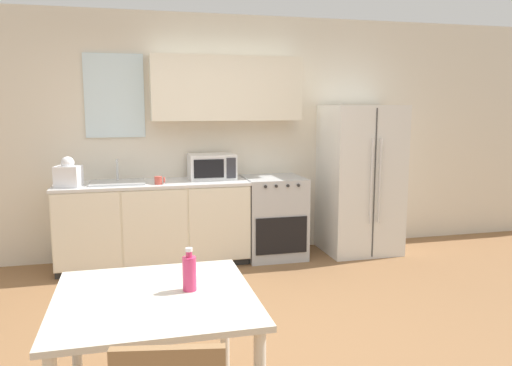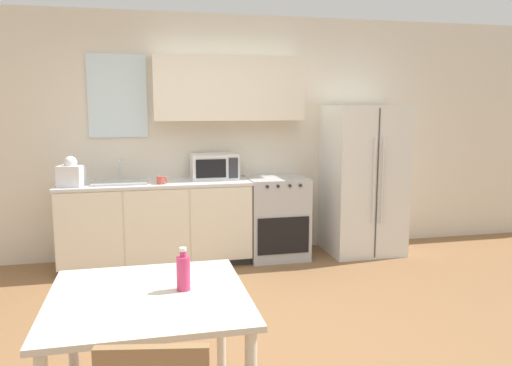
{
  "view_description": "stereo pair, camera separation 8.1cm",
  "coord_description": "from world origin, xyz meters",
  "px_view_note": "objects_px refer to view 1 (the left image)",
  "views": [
    {
      "loc": [
        -0.63,
        -3.49,
        1.68
      ],
      "look_at": [
        0.38,
        0.53,
        1.05
      ],
      "focal_mm": 35.0,
      "sensor_mm": 36.0,
      "label": 1
    },
    {
      "loc": [
        -0.55,
        -3.51,
        1.68
      ],
      "look_at": [
        0.38,
        0.53,
        1.05
      ],
      "focal_mm": 35.0,
      "sensor_mm": 36.0,
      "label": 2
    }
  ],
  "objects_px": {
    "microwave": "(212,167)",
    "coffee_mug": "(159,180)",
    "oven_range": "(273,217)",
    "refrigerator": "(360,179)",
    "drink_bottle": "(189,272)",
    "dining_table": "(155,314)"
  },
  "relations": [
    {
      "from": "refrigerator",
      "to": "microwave",
      "type": "bearing_deg",
      "value": 175.48
    },
    {
      "from": "oven_range",
      "to": "drink_bottle",
      "type": "distance_m",
      "value": 3.1
    },
    {
      "from": "coffee_mug",
      "to": "dining_table",
      "type": "xyz_separation_m",
      "value": [
        -0.18,
        -2.68,
        -0.3
      ]
    },
    {
      "from": "oven_range",
      "to": "drink_bottle",
      "type": "height_order",
      "value": "drink_bottle"
    },
    {
      "from": "oven_range",
      "to": "drink_bottle",
      "type": "xyz_separation_m",
      "value": [
        -1.26,
        -2.81,
        0.38
      ]
    },
    {
      "from": "microwave",
      "to": "dining_table",
      "type": "bearing_deg",
      "value": -104.61
    },
    {
      "from": "refrigerator",
      "to": "microwave",
      "type": "xyz_separation_m",
      "value": [
        -1.71,
        0.14,
        0.18
      ]
    },
    {
      "from": "microwave",
      "to": "drink_bottle",
      "type": "xyz_separation_m",
      "value": [
        -0.58,
        -2.91,
        -0.2
      ]
    },
    {
      "from": "drink_bottle",
      "to": "microwave",
      "type": "bearing_deg",
      "value": 78.65
    },
    {
      "from": "microwave",
      "to": "coffee_mug",
      "type": "xyz_separation_m",
      "value": [
        -0.59,
        -0.26,
        -0.1
      ]
    },
    {
      "from": "refrigerator",
      "to": "dining_table",
      "type": "relative_size",
      "value": 1.71
    },
    {
      "from": "microwave",
      "to": "coffee_mug",
      "type": "distance_m",
      "value": 0.65
    },
    {
      "from": "microwave",
      "to": "drink_bottle",
      "type": "bearing_deg",
      "value": -101.35
    },
    {
      "from": "drink_bottle",
      "to": "refrigerator",
      "type": "bearing_deg",
      "value": 50.34
    },
    {
      "from": "coffee_mug",
      "to": "dining_table",
      "type": "height_order",
      "value": "coffee_mug"
    },
    {
      "from": "oven_range",
      "to": "coffee_mug",
      "type": "bearing_deg",
      "value": -172.92
    },
    {
      "from": "oven_range",
      "to": "dining_table",
      "type": "xyz_separation_m",
      "value": [
        -1.45,
        -2.84,
        0.19
      ]
    },
    {
      "from": "refrigerator",
      "to": "microwave",
      "type": "relative_size",
      "value": 3.4
    },
    {
      "from": "refrigerator",
      "to": "coffee_mug",
      "type": "bearing_deg",
      "value": -177.0
    },
    {
      "from": "refrigerator",
      "to": "drink_bottle",
      "type": "height_order",
      "value": "refrigerator"
    },
    {
      "from": "microwave",
      "to": "coffee_mug",
      "type": "relative_size",
      "value": 4.64
    },
    {
      "from": "refrigerator",
      "to": "microwave",
      "type": "distance_m",
      "value": 1.73
    }
  ]
}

